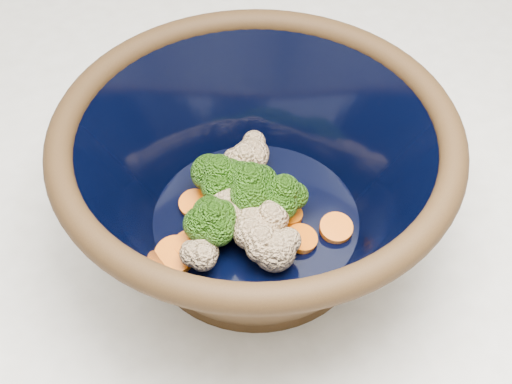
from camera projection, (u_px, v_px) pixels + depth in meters
mixing_bowl at (256, 181)px, 0.56m from camera, size 0.34×0.34×0.14m
vegetable_pile at (246, 202)px, 0.58m from camera, size 0.16×0.14×0.06m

